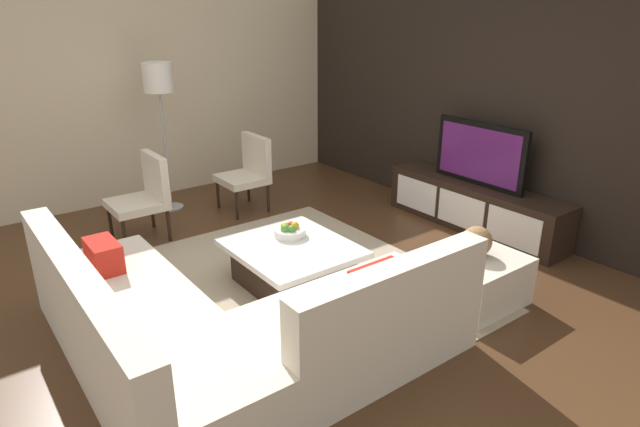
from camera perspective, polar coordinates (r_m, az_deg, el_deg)
The scene contains 14 objects.
ground_plane at distance 4.59m, azimuth -3.23°, elevation -8.47°, with size 14.00×14.00×0.00m, color #4C301C.
feature_wall_back at distance 5.98m, azimuth 18.95°, elevation 11.74°, with size 6.40×0.12×2.80m, color black.
side_wall_left at distance 7.01m, azimuth -17.22°, elevation 13.16°, with size 0.12×5.20×2.80m, color beige.
area_rug at distance 4.66m, azimuth -3.92°, elevation -7.92°, with size 2.97×2.71×0.01m, color tan.
media_console at distance 6.02m, azimuth 16.00°, elevation 0.75°, with size 2.07×0.46×0.50m.
television at distance 5.85m, azimuth 16.57°, elevation 6.06°, with size 1.08×0.06×0.66m.
sectional_couch at distance 3.68m, azimuth -10.18°, elevation -11.72°, with size 2.42×2.37×0.83m.
coffee_table at distance 4.61m, azimuth -2.94°, elevation -5.43°, with size 1.03×0.93×0.38m.
accent_chair_near at distance 5.76m, azimuth -18.03°, elevation 2.13°, with size 0.53×0.53×0.87m.
floor_lamp at distance 6.34m, azimuth -16.70°, elevation 12.76°, with size 0.33×0.33×1.69m.
ottoman at distance 4.58m, azimuth 15.83°, elevation -6.52°, with size 0.70×0.70×0.40m, color beige.
fruit_bowl at distance 4.70m, azimuth -3.23°, elevation -1.84°, with size 0.28×0.28×0.13m.
accent_chair_far at distance 6.34m, azimuth -7.57°, elevation 4.74°, with size 0.54×0.49×0.87m.
decorative_ball at distance 4.44m, azimuth 16.24°, elevation -2.83°, with size 0.24×0.24×0.24m, color #997247.
Camera 1 is at (3.33, -2.19, 2.26)m, focal length 30.23 mm.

